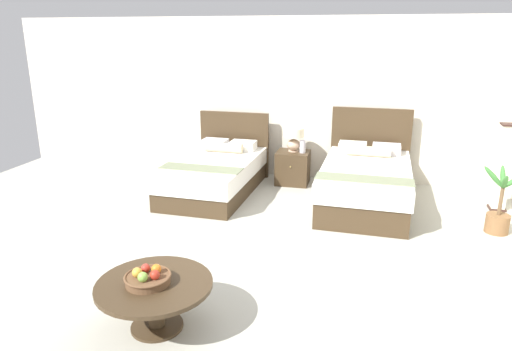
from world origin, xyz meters
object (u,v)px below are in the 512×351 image
object	(u,v)px
table_lamp	(294,137)
vase	(303,147)
bed_near_corner	(366,182)
coffee_table	(155,293)
floor_lamp_corner	(503,168)
nightstand	(293,168)
fruit_bowl	(148,278)
bed_near_window	(215,173)
potted_palm	(499,214)

from	to	relation	value
table_lamp	vase	bearing A→B (deg)	-21.27
bed_near_corner	coffee_table	distance (m)	3.74
vase	floor_lamp_corner	size ratio (longest dim) A/B	0.17
nightstand	fruit_bowl	bearing A→B (deg)	-96.87
nightstand	bed_near_corner	bearing A→B (deg)	-31.09
bed_near_window	table_lamp	xyz separation A→B (m)	(1.07, 0.71, 0.46)
nightstand	floor_lamp_corner	size ratio (longest dim) A/B	0.44
fruit_bowl	floor_lamp_corner	distance (m)	4.97
bed_near_window	vase	distance (m)	1.43
coffee_table	vase	bearing A→B (deg)	81.46
bed_near_corner	floor_lamp_corner	world-z (taller)	bed_near_corner
bed_near_corner	table_lamp	bearing A→B (deg)	148.18
nightstand	potted_palm	distance (m)	3.04
vase	fruit_bowl	world-z (taller)	vase
bed_near_window	nightstand	size ratio (longest dim) A/B	3.96
bed_near_corner	fruit_bowl	bearing A→B (deg)	-115.74
table_lamp	coffee_table	bearing A→B (deg)	-96.30
coffee_table	floor_lamp_corner	bearing A→B (deg)	46.73
bed_near_window	fruit_bowl	xyz separation A→B (m)	(0.58, -3.40, 0.17)
bed_near_window	nightstand	bearing A→B (deg)	32.76
fruit_bowl	vase	bearing A→B (deg)	80.92
fruit_bowl	potted_palm	xyz separation A→B (m)	(3.22, 2.76, -0.22)
vase	bed_near_window	bearing A→B (deg)	-152.07
bed_near_corner	fruit_bowl	distance (m)	3.78
fruit_bowl	floor_lamp_corner	xyz separation A→B (m)	(3.42, 3.61, 0.13)
fruit_bowl	floor_lamp_corner	bearing A→B (deg)	46.53
coffee_table	floor_lamp_corner	xyz separation A→B (m)	(3.38, 3.59, 0.28)
bed_near_window	fruit_bowl	distance (m)	3.46
table_lamp	coffee_table	size ratio (longest dim) A/B	0.41
bed_near_window	coffee_table	world-z (taller)	bed_near_window
coffee_table	fruit_bowl	world-z (taller)	fruit_bowl
nightstand	coffee_table	distance (m)	4.10
bed_near_corner	vase	size ratio (longest dim) A/B	10.80
fruit_bowl	potted_palm	distance (m)	4.25
nightstand	potted_palm	size ratio (longest dim) A/B	0.63
table_lamp	coffee_table	world-z (taller)	table_lamp
bed_near_window	coffee_table	bearing A→B (deg)	-79.59
bed_near_window	bed_near_corner	size ratio (longest dim) A/B	0.96
table_lamp	potted_palm	bearing A→B (deg)	-26.43
table_lamp	potted_palm	xyz separation A→B (m)	(2.73, -1.36, -0.52)
coffee_table	potted_palm	world-z (taller)	potted_palm
bed_near_window	potted_palm	distance (m)	3.86
floor_lamp_corner	table_lamp	bearing A→B (deg)	170.20
coffee_table	nightstand	bearing A→B (deg)	83.67
potted_palm	fruit_bowl	bearing A→B (deg)	-139.41
nightstand	fruit_bowl	size ratio (longest dim) A/B	1.41
table_lamp	potted_palm	world-z (taller)	table_lamp
vase	coffee_table	bearing A→B (deg)	-98.54
bed_near_window	nightstand	xyz separation A→B (m)	(1.07, 0.69, -0.03)
table_lamp	fruit_bowl	size ratio (longest dim) A/B	1.02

